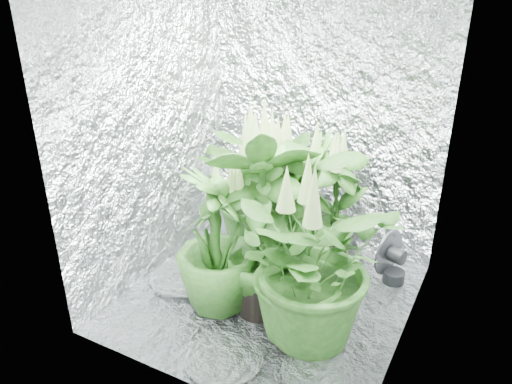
{
  "coord_description": "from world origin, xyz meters",
  "views": [
    {
      "loc": [
        1.12,
        -2.24,
        1.85
      ],
      "look_at": [
        -0.08,
        0.0,
        0.68
      ],
      "focal_mm": 35.0,
      "sensor_mm": 36.0,
      "label": 1
    }
  ],
  "objects_px": {
    "plant_c": "(292,218)",
    "plant_e": "(305,261)",
    "plant_a": "(266,193)",
    "plant_b": "(335,202)",
    "plant_f": "(262,224)",
    "plant_d": "(217,244)",
    "circulation_fan": "(392,260)"
  },
  "relations": [
    {
      "from": "plant_c",
      "to": "circulation_fan",
      "type": "relative_size",
      "value": 3.15
    },
    {
      "from": "plant_d",
      "to": "plant_e",
      "type": "bearing_deg",
      "value": -4.45
    },
    {
      "from": "plant_a",
      "to": "circulation_fan",
      "type": "xyz_separation_m",
      "value": [
        0.83,
        0.13,
        -0.34
      ]
    },
    {
      "from": "plant_c",
      "to": "plant_f",
      "type": "bearing_deg",
      "value": -105.75
    },
    {
      "from": "plant_b",
      "to": "plant_a",
      "type": "bearing_deg",
      "value": -148.59
    },
    {
      "from": "plant_b",
      "to": "plant_d",
      "type": "xyz_separation_m",
      "value": [
        -0.39,
        -0.86,
        0.01
      ]
    },
    {
      "from": "plant_e",
      "to": "plant_f",
      "type": "distance_m",
      "value": 0.35
    },
    {
      "from": "plant_a",
      "to": "plant_b",
      "type": "xyz_separation_m",
      "value": [
        0.4,
        0.24,
        -0.08
      ]
    },
    {
      "from": "plant_b",
      "to": "circulation_fan",
      "type": "distance_m",
      "value": 0.52
    },
    {
      "from": "plant_f",
      "to": "circulation_fan",
      "type": "distance_m",
      "value": 0.97
    },
    {
      "from": "plant_b",
      "to": "plant_d",
      "type": "relative_size",
      "value": 0.97
    },
    {
      "from": "plant_a",
      "to": "plant_b",
      "type": "distance_m",
      "value": 0.47
    },
    {
      "from": "plant_c",
      "to": "plant_e",
      "type": "xyz_separation_m",
      "value": [
        0.25,
        -0.39,
        -0.01
      ]
    },
    {
      "from": "plant_b",
      "to": "plant_f",
      "type": "relative_size",
      "value": 0.75
    },
    {
      "from": "plant_f",
      "to": "plant_c",
      "type": "bearing_deg",
      "value": 74.25
    },
    {
      "from": "plant_b",
      "to": "plant_f",
      "type": "distance_m",
      "value": 0.79
    },
    {
      "from": "plant_d",
      "to": "plant_f",
      "type": "distance_m",
      "value": 0.29
    },
    {
      "from": "plant_f",
      "to": "circulation_fan",
      "type": "xyz_separation_m",
      "value": [
        0.59,
        0.65,
        -0.42
      ]
    },
    {
      "from": "plant_a",
      "to": "plant_b",
      "type": "height_order",
      "value": "plant_a"
    },
    {
      "from": "plant_a",
      "to": "circulation_fan",
      "type": "relative_size",
      "value": 3.19
    },
    {
      "from": "plant_d",
      "to": "plant_c",
      "type": "bearing_deg",
      "value": 49.2
    },
    {
      "from": "plant_e",
      "to": "plant_a",
      "type": "bearing_deg",
      "value": 130.18
    },
    {
      "from": "plant_a",
      "to": "plant_f",
      "type": "xyz_separation_m",
      "value": [
        0.24,
        -0.52,
        0.08
      ]
    },
    {
      "from": "plant_a",
      "to": "circulation_fan",
      "type": "distance_m",
      "value": 0.91
    },
    {
      "from": "plant_d",
      "to": "circulation_fan",
      "type": "distance_m",
      "value": 1.14
    },
    {
      "from": "plant_b",
      "to": "circulation_fan",
      "type": "relative_size",
      "value": 2.61
    },
    {
      "from": "plant_f",
      "to": "plant_e",
      "type": "bearing_deg",
      "value": -24.08
    },
    {
      "from": "plant_c",
      "to": "plant_d",
      "type": "bearing_deg",
      "value": -130.8
    },
    {
      "from": "plant_a",
      "to": "plant_d",
      "type": "relative_size",
      "value": 1.19
    },
    {
      "from": "plant_c",
      "to": "plant_d",
      "type": "distance_m",
      "value": 0.47
    },
    {
      "from": "plant_a",
      "to": "plant_b",
      "type": "relative_size",
      "value": 1.22
    },
    {
      "from": "plant_c",
      "to": "plant_e",
      "type": "bearing_deg",
      "value": -57.89
    }
  ]
}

